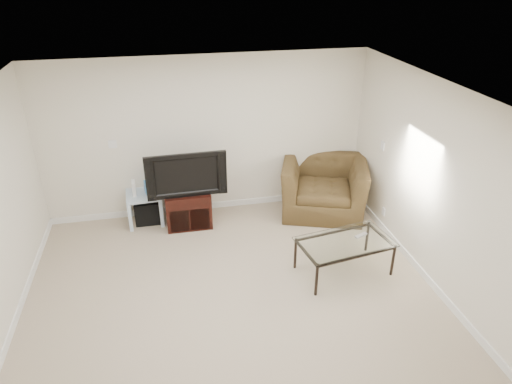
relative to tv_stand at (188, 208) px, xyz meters
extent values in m
plane|color=tan|center=(0.38, -2.05, -0.28)|extent=(5.00, 5.00, 0.00)
plane|color=white|center=(0.38, -2.05, 2.22)|extent=(5.00, 5.00, 0.00)
cube|color=silver|center=(0.38, 0.45, 0.97)|extent=(5.00, 0.02, 2.50)
cube|color=silver|center=(2.88, -2.05, 0.97)|extent=(0.02, 5.00, 2.50)
cube|color=white|center=(-1.02, 0.44, 0.97)|extent=(0.12, 0.02, 0.12)
cube|color=white|center=(2.87, -0.45, 0.97)|extent=(0.02, 0.09, 0.13)
cube|color=white|center=(2.87, -0.75, 0.02)|extent=(0.02, 0.08, 0.12)
cube|color=black|center=(0.00, -0.04, 0.19)|extent=(0.35, 0.24, 0.05)
imported|color=black|center=(0.00, -0.03, 0.62)|extent=(1.10, 0.25, 0.68)
cube|color=black|center=(-0.63, 0.25, -0.11)|extent=(0.38, 0.38, 0.38)
cube|color=white|center=(-0.78, 0.20, 0.33)|extent=(0.06, 0.17, 0.23)
cube|color=#337FCC|center=(-0.60, 0.21, 0.31)|extent=(0.08, 0.15, 0.20)
imported|color=#4C3B21|center=(2.17, 0.00, 0.29)|extent=(1.53, 1.25, 1.15)
cube|color=#B2B2B7|center=(2.14, -1.55, 0.20)|extent=(0.19, 0.12, 0.02)
camera|label=1|loc=(-0.25, -6.18, 3.44)|focal=32.00mm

